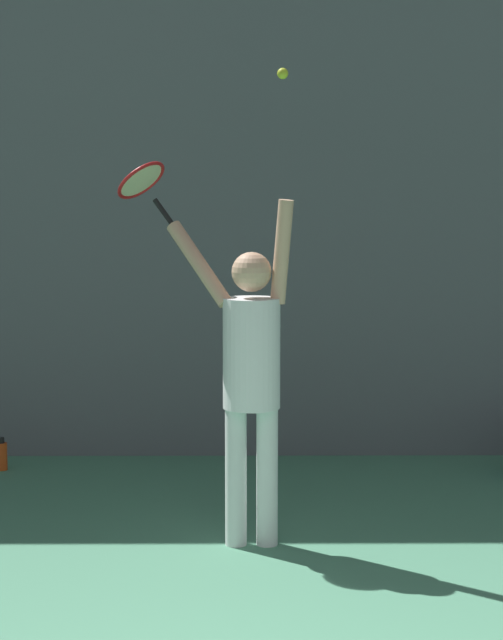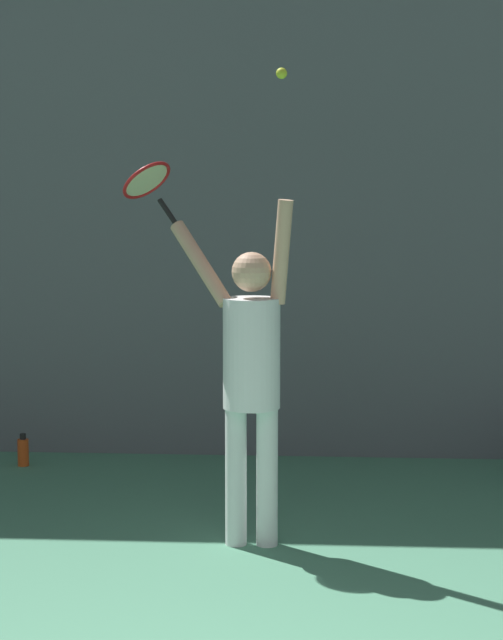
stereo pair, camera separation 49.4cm
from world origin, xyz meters
name	(u,v)px [view 2 (the right image)]	position (x,y,z in m)	size (l,w,h in m)	color
back_wall	(279,142)	(0.00, 5.49, 2.50)	(18.00, 0.10, 5.00)	slate
tennis_player	(251,365)	(-0.06, 3.13, 1.10)	(0.80, 0.49, 2.09)	white
tennis_racket	(148,183)	(-0.73, 3.51, 2.18)	(0.43, 0.43, 0.40)	black
tennis_ball	(282,73)	(0.12, 3.03, 2.80)	(0.06, 0.06, 0.06)	#CCDB2D
water_bottle	(23,452)	(-1.96, 4.98, 0.11)	(0.09, 0.09, 0.25)	#D84C19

